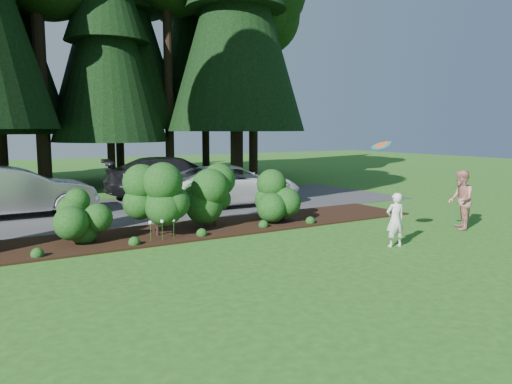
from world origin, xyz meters
TOP-DOWN VIEW (x-y plane):
  - ground at (0.00, 0.00)m, footprint 80.00×80.00m
  - mulch_bed at (0.00, 3.25)m, footprint 16.00×2.50m
  - driveway at (0.00, 7.50)m, footprint 22.00×6.00m
  - shrub_row at (0.77, 3.14)m, footprint 6.53×1.60m
  - lily_cluster at (-0.30, 2.40)m, footprint 0.69×0.09m
  - car_silver_wagon at (-2.97, 8.05)m, footprint 4.75×1.66m
  - car_white_suv at (3.97, 6.70)m, footprint 5.24×2.45m
  - car_dark_suv at (3.04, 9.76)m, footprint 5.91×3.20m
  - child at (4.24, -0.92)m, footprint 0.53×0.42m
  - adult at (7.31, -0.41)m, footprint 1.02×1.01m
  - frisbee at (3.85, -0.78)m, footprint 0.47×0.48m

SIDE VIEW (x-z plane):
  - ground at x=0.00m, z-range 0.00..0.00m
  - driveway at x=0.00m, z-range 0.00..0.03m
  - mulch_bed at x=0.00m, z-range 0.00..0.05m
  - lily_cluster at x=-0.30m, z-range 0.21..0.78m
  - child at x=4.24m, z-range 0.00..1.29m
  - car_white_suv at x=3.97m, z-range 0.03..1.48m
  - shrub_row at x=0.77m, z-range 0.00..1.61m
  - car_silver_wagon at x=-2.97m, z-range 0.03..1.59m
  - adult at x=7.31m, z-range 0.00..1.66m
  - car_dark_suv at x=3.04m, z-range 0.03..1.66m
  - frisbee at x=3.85m, z-range 2.30..2.51m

